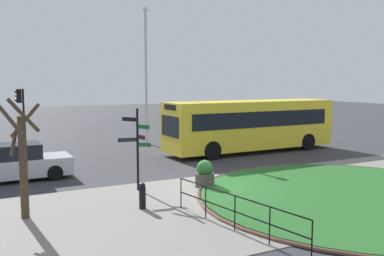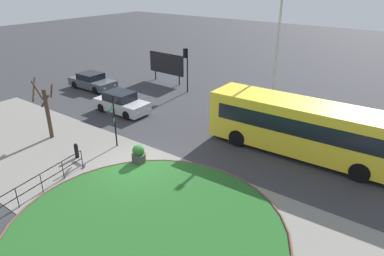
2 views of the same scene
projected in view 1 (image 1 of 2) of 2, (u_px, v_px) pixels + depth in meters
The scene contains 13 objects.
ground at pixel (213, 188), 16.42m from camera, with size 120.00×120.00×0.00m, color #333338.
sidewalk_paving at pixel (242, 200), 14.65m from camera, with size 32.00×8.00×0.02m, color gray.
grass_island at pixel (354, 196), 15.06m from camera, with size 10.93×10.93×0.10m, color #235B23.
grass_kerb_ring at pixel (354, 196), 15.06m from camera, with size 11.24×11.24×0.11m, color brown.
signpost_directional at pixel (137, 143), 15.78m from camera, with size 1.14×1.22×3.13m.
bollard_foreground at pixel (142, 196), 13.62m from camera, with size 0.22×0.22×0.87m.
railing_grass_edge at pixel (235, 208), 11.62m from camera, with size 0.89×5.13×1.01m.
bus_yellow at pixel (251, 124), 24.74m from camera, with size 10.54×2.80×2.99m.
car_far_lane at pixel (18, 163), 17.72m from camera, with size 4.21×1.92×1.53m.
traffic_light_near at pixel (21, 107), 23.78m from camera, with size 0.49×0.26×3.69m.
lamppost_tall at pixel (146, 72), 27.47m from camera, with size 0.32×0.32×8.82m.
planter_near_signpost at pixel (205, 175), 16.47m from camera, with size 0.75×0.75×1.07m.
street_tree_bare at pixel (22, 157), 12.48m from camera, with size 1.42×1.43×3.71m.
Camera 1 is at (-8.03, -13.95, 4.09)m, focal length 39.65 mm.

